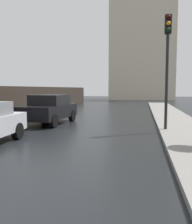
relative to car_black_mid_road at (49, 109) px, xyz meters
name	(u,v)px	position (x,y,z in m)	size (l,w,h in m)	color
car_black_mid_road	(49,109)	(0.00, 0.00, 0.00)	(2.12, 3.96, 1.52)	black
traffic_light	(167,51)	(5.80, -1.67, 2.58)	(0.26, 0.39, 4.68)	black
distant_tower	(140,40)	(4.25, 31.42, 9.23)	(11.34, 8.19, 20.03)	beige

